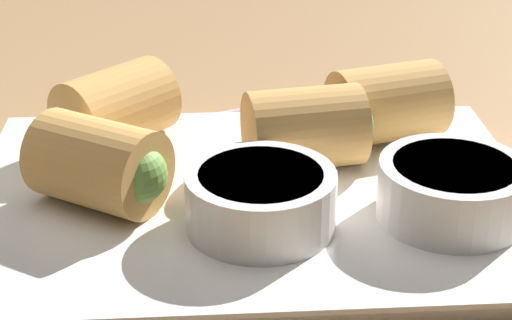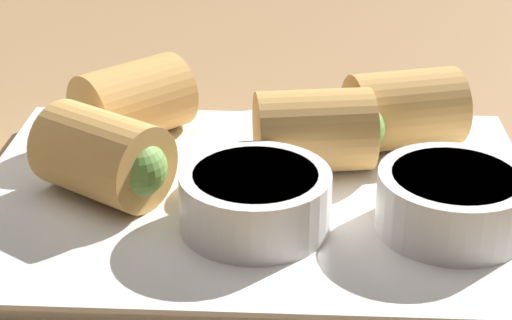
{
  "view_description": "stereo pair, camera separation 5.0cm",
  "coord_description": "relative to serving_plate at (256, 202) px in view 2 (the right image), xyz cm",
  "views": [
    {
      "loc": [
        0.18,
        45.88,
        27.14
      ],
      "look_at": [
        -2.64,
        2.43,
        5.5
      ],
      "focal_mm": 60.0,
      "sensor_mm": 36.0,
      "label": 1
    },
    {
      "loc": [
        -4.83,
        45.92,
        27.14
      ],
      "look_at": [
        -2.64,
        2.43,
        5.5
      ],
      "focal_mm": 60.0,
      "sensor_mm": 36.0,
      "label": 2
    }
  ],
  "objects": [
    {
      "name": "roll_front_left",
      "position": [
        -3.74,
        -3.12,
        3.24
      ],
      "size": [
        8.06,
        6.01,
        4.99
      ],
      "color": "#DBA356",
      "rests_on": "serving_plate"
    },
    {
      "name": "serving_plate",
      "position": [
        0.0,
        0.0,
        0.0
      ],
      "size": [
        32.44,
        23.36,
        1.5
      ],
      "color": "white",
      "rests_on": "table_surface"
    },
    {
      "name": "table_surface",
      "position": [
        2.64,
        -2.43,
        -1.76
      ],
      "size": [
        180.0,
        140.0,
        2.0
      ],
      "color": "#A87F54",
      "rests_on": "ground"
    },
    {
      "name": "roll_back_right",
      "position": [
        7.99,
        -7.45,
        3.24
      ],
      "size": [
        8.41,
        8.37,
        4.99
      ],
      "color": "#DBA356",
      "rests_on": "serving_plate"
    },
    {
      "name": "dipping_bowl_near",
      "position": [
        -0.17,
        3.98,
        2.48
      ],
      "size": [
        8.06,
        8.06,
        3.2
      ],
      "color": "white",
      "rests_on": "serving_plate"
    },
    {
      "name": "roll_front_right",
      "position": [
        8.23,
        1.11,
        3.24
      ],
      "size": [
        8.48,
        7.9,
        4.99
      ],
      "color": "#DBA356",
      "rests_on": "serving_plate"
    },
    {
      "name": "dipping_bowl_far",
      "position": [
        -10.58,
        3.61,
        2.48
      ],
      "size": [
        8.06,
        8.06,
        3.2
      ],
      "color": "white",
      "rests_on": "serving_plate"
    },
    {
      "name": "spoon",
      "position": [
        -5.99,
        -16.88,
        -0.26
      ],
      "size": [
        18.92,
        8.49,
        1.16
      ],
      "color": "silver",
      "rests_on": "table_surface"
    },
    {
      "name": "roll_back_left",
      "position": [
        -9.49,
        -6.72,
        3.24
      ],
      "size": [
        8.2,
        6.71,
        4.99
      ],
      "color": "#DBA356",
      "rests_on": "serving_plate"
    }
  ]
}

